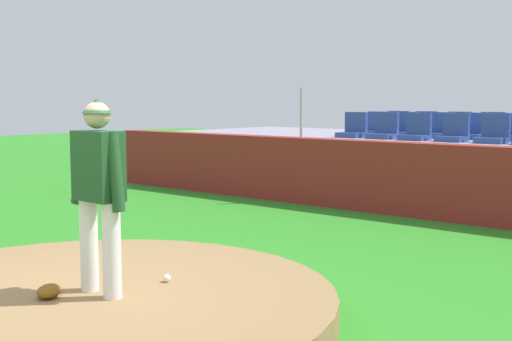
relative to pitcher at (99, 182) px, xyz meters
name	(u,v)px	position (x,y,z in m)	size (l,w,h in m)	color
ground_plane	(82,322)	(-0.17, -0.09, -1.27)	(60.00, 60.00, 0.00)	#2B8421
pitchers_mound	(81,308)	(-0.17, -0.09, -1.14)	(4.59, 4.59, 0.27)	olive
pitcher	(99,182)	(0.00, 0.00, 0.00)	(0.75, 0.28, 1.73)	white
baseball	(167,278)	(0.15, 0.64, -0.96)	(0.07, 0.07, 0.07)	white
fielding_glove	(49,291)	(-0.28, -0.35, -0.95)	(0.30, 0.20, 0.11)	brown
brick_barrier	(428,181)	(-0.17, 6.86, -0.64)	(15.50, 0.40, 1.26)	maroon
fence_post_left	(301,113)	(-2.82, 6.86, 0.47)	(0.06, 0.06, 0.96)	silver
bleacher_platform	(480,170)	(-0.17, 9.13, -0.65)	(13.56, 3.66, 1.25)	gray
stadium_chair_0	(353,129)	(-2.26, 7.84, 0.13)	(0.48, 0.44, 0.50)	#2D4A8E
stadium_chair_1	(384,130)	(-1.57, 7.84, 0.13)	(0.48, 0.44, 0.50)	#2D4A8E
stadium_chair_2	(416,132)	(-0.88, 7.79, 0.13)	(0.48, 0.44, 0.50)	#2D4A8E
stadium_chair_3	(453,133)	(-0.17, 7.83, 0.13)	(0.48, 0.44, 0.50)	#2D4A8E
stadium_chair_4	(493,134)	(0.54, 7.83, 0.13)	(0.48, 0.44, 0.50)	#2D4A8E
stadium_chair_7	(376,128)	(-2.25, 8.70, 0.13)	(0.48, 0.44, 0.50)	#2D4A8E
stadium_chair_8	(404,129)	(-1.59, 8.69, 0.13)	(0.48, 0.44, 0.50)	#2D4A8E
stadium_chair_9	(439,130)	(-0.86, 8.74, 0.13)	(0.48, 0.44, 0.50)	#2D4A8E
stadium_chair_10	(473,131)	(-0.19, 8.74, 0.13)	(0.48, 0.44, 0.50)	#2D4A8E
stadium_chair_11	(511,132)	(0.53, 8.73, 0.13)	(0.48, 0.44, 0.50)	#2D4A8E
stadium_chair_14	(396,127)	(-2.28, 9.65, 0.13)	(0.48, 0.44, 0.50)	#2D4A8E
stadium_chair_15	(424,128)	(-1.60, 9.60, 0.13)	(0.48, 0.44, 0.50)	#2D4A8E
stadium_chair_16	(458,129)	(-0.85, 9.61, 0.13)	(0.48, 0.44, 0.50)	#2D4A8E
stadium_chair_17	(491,129)	(-0.18, 9.65, 0.13)	(0.48, 0.44, 0.50)	#2D4A8E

